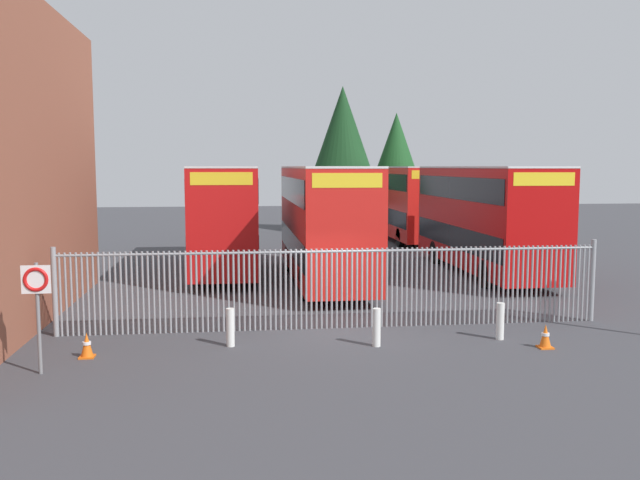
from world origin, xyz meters
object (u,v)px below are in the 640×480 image
Objects in this scene: double_decker_bus_far_back at (405,200)px; traffic_cone_mid_forecourt at (545,336)px; traffic_cone_by_gate at (87,345)px; double_decker_bus_behind_fence_right at (324,219)px; speed_limit_sign_post at (37,292)px; double_decker_bus_near_gate at (484,215)px; double_decker_bus_behind_fence_left at (225,214)px; bollard_center_front at (377,327)px; bollard_near_right at (500,321)px; bollard_near_left at (230,327)px.

double_decker_bus_far_back is 18.32× the size of traffic_cone_mid_forecourt.
double_decker_bus_far_back is at bearing 60.25° from traffic_cone_by_gate.
traffic_cone_by_gate is 1.00× the size of traffic_cone_mid_forecourt.
double_decker_bus_behind_fence_right is 18.32× the size of traffic_cone_by_gate.
speed_limit_sign_post is at bearing -125.03° from double_decker_bus_behind_fence_right.
double_decker_bus_near_gate is 1.00× the size of double_decker_bus_far_back.
double_decker_bus_behind_fence_right reaches higher than traffic_cone_by_gate.
speed_limit_sign_post is (-3.70, -14.16, -0.65)m from double_decker_bus_behind_fence_left.
speed_limit_sign_post is (-7.58, -1.33, 1.30)m from bollard_center_front.
bollard_center_front is (-6.71, -10.68, -1.95)m from double_decker_bus_near_gate.
bollard_center_front is at bearing -122.14° from double_decker_bus_near_gate.
bollard_center_front is 1.61× the size of traffic_cone_by_gate.
bollard_center_front is (3.88, -12.83, -1.95)m from double_decker_bus_behind_fence_left.
traffic_cone_mid_forecourt is (-2.62, -24.20, -2.13)m from double_decker_bus_far_back.
double_decker_bus_far_back is 24.44m from traffic_cone_mid_forecourt.
double_decker_bus_behind_fence_right is 4.50× the size of speed_limit_sign_post.
double_decker_bus_behind_fence_right is 9.56m from bollard_center_front.
bollard_near_right is 0.40× the size of speed_limit_sign_post.
bollard_near_right is 10.16m from traffic_cone_by_gate.
bollard_center_front is 6.87m from traffic_cone_by_gate.
double_decker_bus_behind_fence_right is at bearing -169.02° from double_decker_bus_near_gate.
double_decker_bus_behind_fence_left reaches higher than bollard_near_right.
bollard_near_right is (6.85, -0.17, 0.00)m from bollard_near_left.
double_decker_bus_behind_fence_left is 1.00× the size of double_decker_bus_behind_fence_right.
bollard_near_right is at bearing 2.36° from traffic_cone_by_gate.
double_decker_bus_behind_fence_left is 4.50× the size of speed_limit_sign_post.
double_decker_bus_near_gate is at bearing -89.83° from double_decker_bus_far_back.
double_decker_bus_behind_fence_right is 15.70m from double_decker_bus_far_back.
double_decker_bus_far_back reaches higher than bollard_near_left.
traffic_cone_by_gate and traffic_cone_mid_forecourt have the same top height.
bollard_center_front is 4.11m from traffic_cone_mid_forecourt.
traffic_cone_mid_forecourt is at bearing -67.54° from double_decker_bus_behind_fence_right.
traffic_cone_mid_forecourt is at bearing -8.23° from bollard_near_left.
double_decker_bus_near_gate is at bearing 38.58° from traffic_cone_by_gate.
bollard_near_right is at bearing -1.39° from bollard_near_left.
double_decker_bus_near_gate and double_decker_bus_behind_fence_right have the same top height.
traffic_cone_by_gate is 10.93m from traffic_cone_mid_forecourt.
bollard_near_left is (-10.28, -10.25, -1.95)m from double_decker_bus_near_gate.
speed_limit_sign_post is at bearing -171.61° from bollard_near_right.
double_decker_bus_far_back is at bearing 60.17° from speed_limit_sign_post.
double_decker_bus_far_back is 11.38× the size of bollard_near_right.
double_decker_bus_far_back is 27.36m from traffic_cone_by_gate.
double_decker_bus_far_back is 18.32× the size of traffic_cone_by_gate.
bollard_near_right is 1.61× the size of traffic_cone_mid_forecourt.
double_decker_bus_near_gate is 4.50× the size of speed_limit_sign_post.
speed_limit_sign_post is (-14.29, -12.01, -0.65)m from double_decker_bus_near_gate.
traffic_cone_by_gate is (-3.30, -0.58, -0.19)m from bollard_near_left.
bollard_center_front is at bearing -73.16° from double_decker_bus_behind_fence_left.
double_decker_bus_far_back is at bearing 66.09° from bollard_near_left.
traffic_cone_mid_forecourt is at bearing 3.27° from speed_limit_sign_post.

